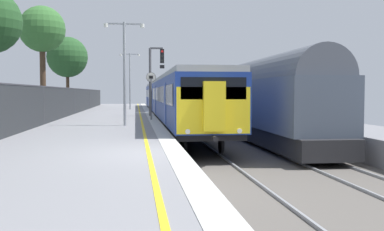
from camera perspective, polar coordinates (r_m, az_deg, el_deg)
name	(u,v)px	position (r m, az deg, el deg)	size (l,w,h in m)	color
ground	(254,172)	(12.95, 7.90, -7.19)	(17.40, 110.00, 1.21)	gray
commuter_train_at_platform	(169,97)	(37.10, -2.91, 2.32)	(2.83, 42.83, 3.81)	navy
freight_train_adjacent_track	(217,96)	(37.56, 3.20, 2.53)	(2.60, 44.69, 4.40)	#232326
signal_gantry	(154,73)	(31.93, -4.86, 5.41)	(1.10, 0.24, 4.87)	#47474C
speed_limit_sign	(151,90)	(27.32, -5.25, 3.29)	(0.59, 0.08, 2.90)	#59595B
platform_lamp_mid	(124,64)	(22.76, -8.61, 6.50)	(2.00, 0.20, 5.19)	#93999E
platform_lamp_far	(130,76)	(45.14, -7.93, 4.99)	(2.00, 0.20, 5.59)	#93999E
background_tree_left	(42,31)	(33.14, -18.56, 10.15)	(3.18, 3.18, 7.65)	#473323
background_tree_centre	(67,58)	(48.82, -15.61, 7.07)	(4.23, 4.23, 7.50)	#473323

